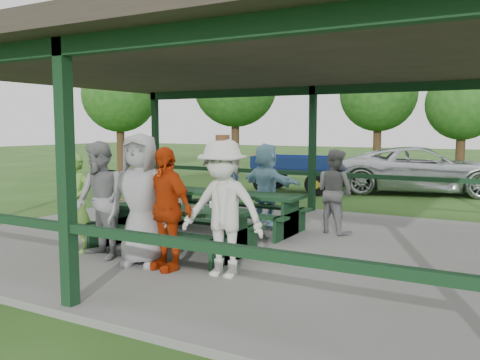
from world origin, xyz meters
The scene contains 20 objects.
ground centered at (0.00, 0.00, 0.00)m, with size 90.00×90.00×0.00m, color #264A17.
concrete_slab centered at (0.00, 0.00, 0.05)m, with size 10.00×8.00×0.10m, color slate.
pavilion_structure centered at (0.00, 0.00, 3.17)m, with size 10.60×8.60×3.24m.
picnic_table_near centered at (-0.50, -1.20, 0.58)m, with size 2.73×1.39×0.75m.
picnic_table_far centered at (-0.51, 0.80, 0.58)m, with size 2.84×1.39×0.75m.
table_setting centered at (-0.55, -1.16, 0.89)m, with size 2.41×0.45×0.10m.
contestant_green centered at (-1.84, -1.99, 0.91)m, with size 0.59×0.39×1.62m, color #67A13A.
contestant_grey_left centered at (-1.19, -2.09, 1.01)m, with size 0.89×0.69×1.82m, color gray.
contestant_grey_mid centered at (-0.39, -2.08, 1.07)m, with size 0.95×0.62×1.94m, color gray.
contestant_red centered at (0.06, -2.08, 0.98)m, with size 1.03×0.43×1.76m, color #B93009.
contestant_white_fedora centered at (0.95, -1.98, 1.04)m, with size 1.26×0.78×1.93m.
spectator_lblue centered at (-0.15, 1.60, 0.95)m, with size 1.58×0.50×1.70m, color #91C8E1.
spectator_blue centered at (-1.50, 2.24, 0.96)m, with size 0.63×0.41×1.72m, color #3F53A5.
spectator_grey centered at (1.34, 1.52, 0.91)m, with size 0.78×0.61×1.61m, color gray.
pickup_truck centered at (1.67, 9.33, 0.75)m, with size 2.48×5.37×1.49m, color silver.
farm_trailer centered at (-2.03, 7.61, 0.63)m, with size 3.68×1.91×1.28m.
tree_far_left centered at (-7.02, 12.35, 3.99)m, with size 3.77×3.77×5.89m.
tree_left centered at (-1.31, 15.25, 3.61)m, with size 3.42×3.42×5.34m.
tree_mid centered at (2.27, 14.27, 3.01)m, with size 2.86×2.86×4.46m.
tree_edge_left centered at (-11.62, 9.83, 3.56)m, with size 3.37×3.37×5.26m.
Camera 1 is at (4.46, -7.79, 2.14)m, focal length 38.00 mm.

